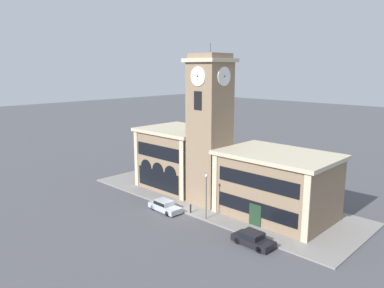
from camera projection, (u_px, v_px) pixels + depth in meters
The scene contains 9 objects.
ground_plane at pixel (182, 213), 45.09m from camera, with size 300.00×300.00×0.00m, color #4C4C51.
sidewalk_kerb at pixel (217, 199), 49.74m from camera, with size 37.71×13.20×0.15m.
clock_tower at pixel (210, 130), 46.66m from camera, with size 4.97×4.97×20.06m.
town_hall_left_wing at pixel (180, 158), 54.23m from camera, with size 10.84×9.13×8.68m.
town_hall_right_wing at pixel (277, 185), 43.36m from camera, with size 13.12×9.13×7.65m.
parked_car_near at pixel (165, 206), 45.46m from camera, with size 4.56×1.94×1.37m.
parked_car_mid at pixel (253, 239), 36.68m from camera, with size 4.30×2.05×1.36m.
street_lamp at pixel (206, 189), 42.28m from camera, with size 0.36×0.36×5.29m.
bollard at pixel (191, 208), 44.65m from camera, with size 0.18×0.18×1.06m.
Camera 1 is at (30.37, -29.81, 17.11)m, focal length 35.00 mm.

